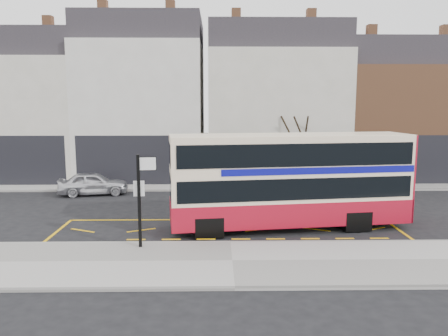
{
  "coord_description": "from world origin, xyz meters",
  "views": [
    {
      "loc": [
        -0.49,
        -15.78,
        5.18
      ],
      "look_at": [
        -0.2,
        2.0,
        2.52
      ],
      "focal_mm": 35.0,
      "sensor_mm": 36.0,
      "label": 1
    }
  ],
  "objects_px": {
    "double_decker_bus": "(291,179)",
    "street_tree_right": "(295,125)",
    "car_silver": "(93,183)",
    "car_white": "(319,178)",
    "car_grey": "(236,181)",
    "bus_stop_post": "(141,192)"
  },
  "relations": [
    {
      "from": "double_decker_bus",
      "to": "street_tree_right",
      "type": "distance_m",
      "value": 9.64
    },
    {
      "from": "car_silver",
      "to": "car_white",
      "type": "relative_size",
      "value": 0.74
    },
    {
      "from": "double_decker_bus",
      "to": "street_tree_right",
      "type": "height_order",
      "value": "street_tree_right"
    },
    {
      "from": "car_silver",
      "to": "car_white",
      "type": "height_order",
      "value": "car_white"
    },
    {
      "from": "car_grey",
      "to": "street_tree_right",
      "type": "xyz_separation_m",
      "value": [
        3.75,
        2.13,
        3.14
      ]
    },
    {
      "from": "double_decker_bus",
      "to": "car_silver",
      "type": "distance_m",
      "value": 12.24
    },
    {
      "from": "bus_stop_post",
      "to": "car_grey",
      "type": "distance_m",
      "value": 10.67
    },
    {
      "from": "bus_stop_post",
      "to": "car_silver",
      "type": "height_order",
      "value": "bus_stop_post"
    },
    {
      "from": "bus_stop_post",
      "to": "double_decker_bus",
      "type": "bearing_deg",
      "value": 19.21
    },
    {
      "from": "bus_stop_post",
      "to": "car_white",
      "type": "distance_m",
      "value": 13.69
    },
    {
      "from": "car_silver",
      "to": "car_white",
      "type": "bearing_deg",
      "value": -96.4
    },
    {
      "from": "double_decker_bus",
      "to": "street_tree_right",
      "type": "xyz_separation_m",
      "value": [
        1.79,
        9.3,
        1.77
      ]
    },
    {
      "from": "bus_stop_post",
      "to": "street_tree_right",
      "type": "relative_size",
      "value": 0.58
    },
    {
      "from": "car_silver",
      "to": "double_decker_bus",
      "type": "bearing_deg",
      "value": -134.47
    },
    {
      "from": "bus_stop_post",
      "to": "car_grey",
      "type": "relative_size",
      "value": 0.79
    },
    {
      "from": "car_white",
      "to": "street_tree_right",
      "type": "distance_m",
      "value": 3.68
    },
    {
      "from": "car_grey",
      "to": "bus_stop_post",
      "type": "bearing_deg",
      "value": 158.81
    },
    {
      "from": "car_white",
      "to": "car_silver",
      "type": "bearing_deg",
      "value": 99.42
    },
    {
      "from": "double_decker_bus",
      "to": "street_tree_right",
      "type": "bearing_deg",
      "value": 71.42
    },
    {
      "from": "bus_stop_post",
      "to": "car_grey",
      "type": "xyz_separation_m",
      "value": [
        3.72,
        9.9,
        -1.42
      ]
    },
    {
      "from": "car_grey",
      "to": "car_white",
      "type": "xyz_separation_m",
      "value": [
        5.0,
        0.55,
        0.07
      ]
    },
    {
      "from": "car_silver",
      "to": "street_tree_right",
      "type": "bearing_deg",
      "value": -88.51
    }
  ]
}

